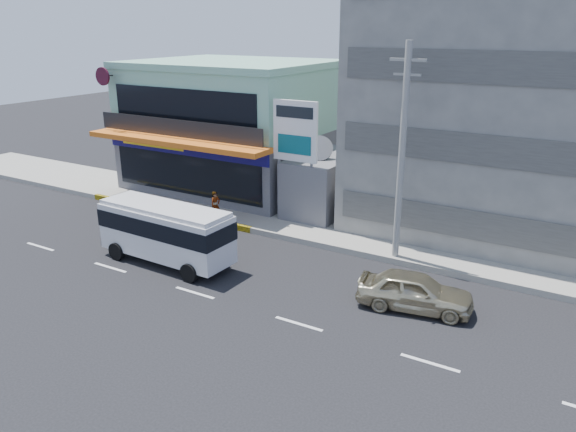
{
  "coord_description": "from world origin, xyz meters",
  "views": [
    {
      "loc": [
        14.13,
        -16.13,
        10.64
      ],
      "look_at": [
        1.57,
        4.98,
        2.2
      ],
      "focal_mm": 35.0,
      "sensor_mm": 36.0,
      "label": 1
    }
  ],
  "objects_px": {
    "concrete_building": "(531,99)",
    "minibus": "(166,229)",
    "satellite_dish": "(319,158)",
    "utility_pole_near": "(402,154)",
    "billboard": "(295,138)",
    "motorcycle_rider": "(216,217)",
    "shop_building": "(233,129)",
    "sedan": "(415,291)"
  },
  "relations": [
    {
      "from": "concrete_building",
      "to": "sedan",
      "type": "bearing_deg",
      "value": -98.3
    },
    {
      "from": "concrete_building",
      "to": "utility_pole_near",
      "type": "bearing_deg",
      "value": -117.76
    },
    {
      "from": "shop_building",
      "to": "motorcycle_rider",
      "type": "bearing_deg",
      "value": -61.22
    },
    {
      "from": "satellite_dish",
      "to": "sedan",
      "type": "distance_m",
      "value": 11.63
    },
    {
      "from": "billboard",
      "to": "shop_building",
      "type": "bearing_deg",
      "value": 147.68
    },
    {
      "from": "minibus",
      "to": "motorcycle_rider",
      "type": "distance_m",
      "value": 5.02
    },
    {
      "from": "concrete_building",
      "to": "minibus",
      "type": "relative_size",
      "value": 2.37
    },
    {
      "from": "shop_building",
      "to": "billboard",
      "type": "relative_size",
      "value": 1.8
    },
    {
      "from": "shop_building",
      "to": "sedan",
      "type": "xyz_separation_m",
      "value": [
        16.3,
        -10.58,
        -3.24
      ]
    },
    {
      "from": "billboard",
      "to": "minibus",
      "type": "xyz_separation_m",
      "value": [
        -2.62,
        -7.38,
        -3.26
      ]
    },
    {
      "from": "sedan",
      "to": "concrete_building",
      "type": "bearing_deg",
      "value": -18.56
    },
    {
      "from": "satellite_dish",
      "to": "motorcycle_rider",
      "type": "xyz_separation_m",
      "value": [
        -4.0,
        -4.34,
        -2.88
      ]
    },
    {
      "from": "utility_pole_near",
      "to": "motorcycle_rider",
      "type": "bearing_deg",
      "value": -175.79
    },
    {
      "from": "concrete_building",
      "to": "shop_building",
      "type": "bearing_deg",
      "value": -176.65
    },
    {
      "from": "satellite_dish",
      "to": "sedan",
      "type": "relative_size",
      "value": 0.34
    },
    {
      "from": "satellite_dish",
      "to": "minibus",
      "type": "bearing_deg",
      "value": -108.74
    },
    {
      "from": "satellite_dish",
      "to": "billboard",
      "type": "bearing_deg",
      "value": -105.52
    },
    {
      "from": "utility_pole_near",
      "to": "minibus",
      "type": "distance_m",
      "value": 11.24
    },
    {
      "from": "billboard",
      "to": "sedan",
      "type": "bearing_deg",
      "value": -33.56
    },
    {
      "from": "motorcycle_rider",
      "to": "billboard",
      "type": "bearing_deg",
      "value": 35.93
    },
    {
      "from": "satellite_dish",
      "to": "utility_pole_near",
      "type": "distance_m",
      "value": 7.17
    },
    {
      "from": "concrete_building",
      "to": "billboard",
      "type": "distance_m",
      "value": 12.17
    },
    {
      "from": "satellite_dish",
      "to": "billboard",
      "type": "height_order",
      "value": "billboard"
    },
    {
      "from": "billboard",
      "to": "utility_pole_near",
      "type": "bearing_deg",
      "value": -15.48
    },
    {
      "from": "billboard",
      "to": "minibus",
      "type": "distance_m",
      "value": 8.48
    },
    {
      "from": "concrete_building",
      "to": "billboard",
      "type": "bearing_deg",
      "value": -151.08
    },
    {
      "from": "minibus",
      "to": "sedan",
      "type": "bearing_deg",
      "value": 7.7
    },
    {
      "from": "billboard",
      "to": "sedan",
      "type": "distance_m",
      "value": 11.35
    },
    {
      "from": "sedan",
      "to": "motorcycle_rider",
      "type": "bearing_deg",
      "value": 64.71
    },
    {
      "from": "minibus",
      "to": "satellite_dish",
      "type": "bearing_deg",
      "value": 71.26
    },
    {
      "from": "shop_building",
      "to": "concrete_building",
      "type": "bearing_deg",
      "value": 3.35
    },
    {
      "from": "concrete_building",
      "to": "satellite_dish",
      "type": "bearing_deg",
      "value": -158.2
    },
    {
      "from": "minibus",
      "to": "sedan",
      "type": "relative_size",
      "value": 1.51
    },
    {
      "from": "satellite_dish",
      "to": "sedan",
      "type": "bearing_deg",
      "value": -42.62
    },
    {
      "from": "satellite_dish",
      "to": "billboard",
      "type": "xyz_separation_m",
      "value": [
        -0.5,
        -1.8,
        1.35
      ]
    },
    {
      "from": "billboard",
      "to": "motorcycle_rider",
      "type": "relative_size",
      "value": 3.28
    },
    {
      "from": "concrete_building",
      "to": "billboard",
      "type": "height_order",
      "value": "concrete_building"
    },
    {
      "from": "satellite_dish",
      "to": "utility_pole_near",
      "type": "relative_size",
      "value": 0.15
    },
    {
      "from": "utility_pole_near",
      "to": "motorcycle_rider",
      "type": "relative_size",
      "value": 4.75
    },
    {
      "from": "motorcycle_rider",
      "to": "utility_pole_near",
      "type": "bearing_deg",
      "value": 4.21
    },
    {
      "from": "utility_pole_near",
      "to": "minibus",
      "type": "xyz_separation_m",
      "value": [
        -9.12,
        -5.58,
        -3.48
      ]
    },
    {
      "from": "concrete_building",
      "to": "motorcycle_rider",
      "type": "distance_m",
      "value": 17.47
    }
  ]
}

